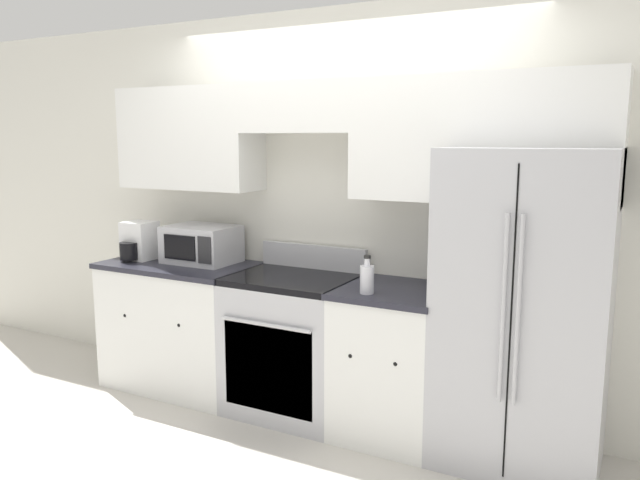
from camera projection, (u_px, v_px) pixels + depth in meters
ground_plane at (296, 436)px, 3.76m from camera, size 12.00×12.00×0.00m
wall_back at (342, 185)px, 4.03m from camera, size 8.00×0.39×2.60m
lower_cabinets_left at (182, 324)px, 4.47m from camera, size 1.09×0.64×0.90m
lower_cabinets_right at (392, 362)px, 3.73m from camera, size 0.62×0.64×0.90m
oven_range at (293, 343)px, 4.05m from camera, size 0.78×0.65×1.06m
refrigerator at (524, 309)px, 3.36m from camera, size 0.86×0.75×1.73m
microwave at (202, 244)px, 4.40m from camera, size 0.49×0.37×0.26m
bottle at (367, 278)px, 3.52m from camera, size 0.08×0.08×0.22m
electric_kettle at (138, 242)px, 4.50m from camera, size 0.22×0.27×0.27m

